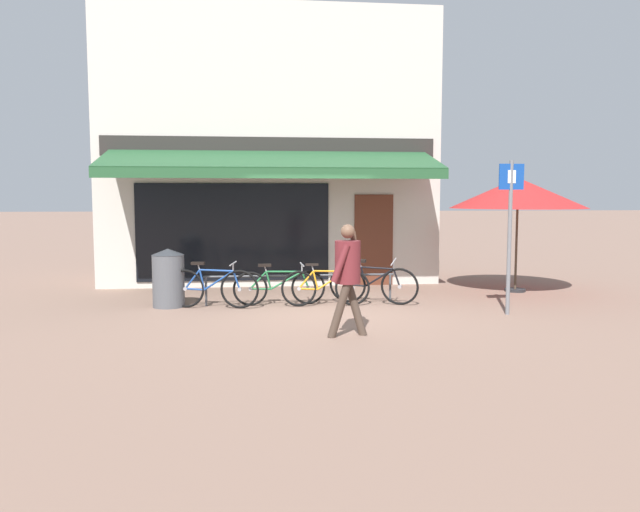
# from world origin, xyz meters

# --- Properties ---
(ground_plane) EXTENTS (160.00, 160.00, 0.00)m
(ground_plane) POSITION_xyz_m (0.00, 0.00, 0.00)
(ground_plane) COLOR #846656
(shop_front) EXTENTS (7.85, 4.81, 6.37)m
(shop_front) POSITION_xyz_m (-0.72, 4.59, 3.18)
(shop_front) COLOR beige
(shop_front) RESTS_ON ground_plane
(bike_rack_rail) EXTENTS (3.63, 0.04, 0.57)m
(bike_rack_rail) POSITION_xyz_m (-0.28, 0.69, 0.48)
(bike_rack_rail) COLOR #47494F
(bike_rack_rail) RESTS_ON ground_plane
(bicycle_blue) EXTENTS (1.71, 0.56, 0.86)m
(bicycle_blue) POSITION_xyz_m (-1.91, 0.42, 0.39)
(bicycle_blue) COLOR black
(bicycle_blue) RESTS_ON ground_plane
(bicycle_green) EXTENTS (1.75, 0.52, 0.79)m
(bicycle_green) POSITION_xyz_m (-0.67, 0.61, 0.36)
(bicycle_green) COLOR black
(bicycle_green) RESTS_ON ground_plane
(bicycle_orange) EXTENTS (1.69, 0.52, 0.82)m
(bicycle_orange) POSITION_xyz_m (0.19, 0.45, 0.36)
(bicycle_orange) COLOR black
(bicycle_orange) RESTS_ON ground_plane
(bicycle_black) EXTENTS (1.66, 0.86, 0.88)m
(bicycle_black) POSITION_xyz_m (1.11, 0.54, 0.38)
(bicycle_black) COLOR black
(bicycle_black) RESTS_ON ground_plane
(pedestrian_adult) EXTENTS (0.63, 0.55, 1.67)m
(pedestrian_adult) POSITION_xyz_m (0.20, -2.15, 1.01)
(pedestrian_adult) COLOR #47382D
(pedestrian_adult) RESTS_ON ground_plane
(litter_bin) EXTENTS (0.60, 0.60, 1.09)m
(litter_bin) POSITION_xyz_m (-2.73, 0.67, 0.55)
(litter_bin) COLOR #515459
(litter_bin) RESTS_ON ground_plane
(parking_sign) EXTENTS (0.44, 0.07, 2.67)m
(parking_sign) POSITION_xyz_m (3.24, -0.77, 1.62)
(parking_sign) COLOR slate
(parking_sign) RESTS_ON ground_plane
(cafe_parasol) EXTENTS (2.89, 2.89, 2.45)m
(cafe_parasol) POSITION_xyz_m (4.49, 1.76, 2.12)
(cafe_parasol) COLOR #4C3D2D
(cafe_parasol) RESTS_ON ground_plane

